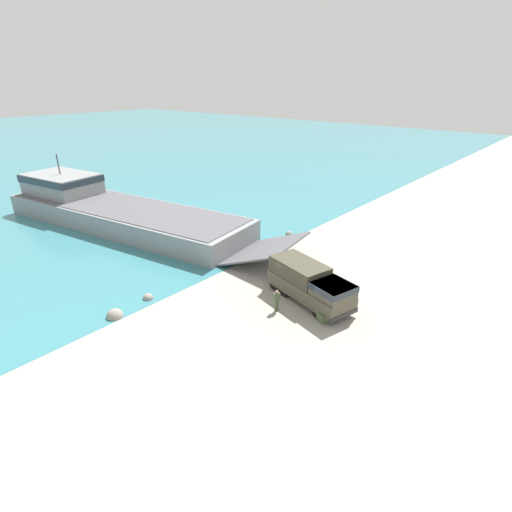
{
  "coord_description": "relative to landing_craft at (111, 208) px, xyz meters",
  "views": [
    {
      "loc": [
        -23.07,
        -15.67,
        15.42
      ],
      "look_at": [
        -0.24,
        4.0,
        2.03
      ],
      "focal_mm": 28.0,
      "sensor_mm": 36.0,
      "label": 1
    }
  ],
  "objects": [
    {
      "name": "ground_plane",
      "position": [
        0.35,
        -26.06,
        -1.7
      ],
      "size": [
        240.0,
        240.0,
        0.0
      ],
      "primitive_type": "plane",
      "color": "#9E998E"
    },
    {
      "name": "landing_craft",
      "position": [
        0.0,
        0.0,
        0.0
      ],
      "size": [
        13.52,
        37.79,
        7.14
      ],
      "rotation": [
        0.0,
        0.0,
        0.16
      ],
      "color": "gray",
      "rests_on": "ground_plane"
    },
    {
      "name": "military_truck",
      "position": [
        -0.12,
        -27.58,
        -0.21
      ],
      "size": [
        4.37,
        7.7,
        2.78
      ],
      "rotation": [
        0.0,
        0.0,
        -1.83
      ],
      "color": "#4C4738",
      "rests_on": "ground_plane"
    },
    {
      "name": "soldier_on_ramp",
      "position": [
        -2.88,
        -26.61,
        -0.72
      ],
      "size": [
        0.5,
        0.39,
        1.69
      ],
      "rotation": [
        0.0,
        0.0,
        4.31
      ],
      "color": "#475638",
      "rests_on": "ground_plane"
    },
    {
      "name": "cargo_crate",
      "position": [
        -1.84,
        -29.91,
        -1.36
      ],
      "size": [
        0.96,
        1.02,
        0.67
      ],
      "primitive_type": "cube",
      "rotation": [
        0.0,
        0.0,
        -0.46
      ],
      "color": "#475638",
      "rests_on": "ground_plane"
    },
    {
      "name": "shoreline_rock_a",
      "position": [
        -7.92,
        -18.06,
        -1.7
      ],
      "size": [
        0.81,
        0.81,
        0.81
      ],
      "primitive_type": "sphere",
      "color": "gray",
      "rests_on": "ground_plane"
    },
    {
      "name": "shoreline_rock_b",
      "position": [
        10.23,
        -18.06,
        -1.7
      ],
      "size": [
        0.78,
        0.78,
        0.78
      ],
      "primitive_type": "sphere",
      "color": "gray",
      "rests_on": "ground_plane"
    },
    {
      "name": "shoreline_rock_c",
      "position": [
        -10.95,
        -18.44,
        -1.7
      ],
      "size": [
        0.98,
        0.98,
        0.98
      ],
      "primitive_type": "sphere",
      "color": "gray",
      "rests_on": "ground_plane"
    },
    {
      "name": "shoreline_rock_d",
      "position": [
        -11.0,
        -18.42,
        -1.7
      ],
      "size": [
        1.18,
        1.18,
        1.18
      ],
      "primitive_type": "sphere",
      "color": "gray",
      "rests_on": "ground_plane"
    }
  ]
}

